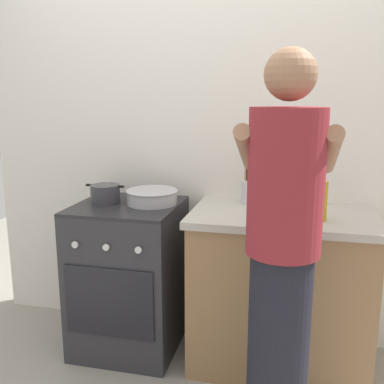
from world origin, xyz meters
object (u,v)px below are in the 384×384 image
Objects in this scene: mixing_bowl at (152,196)px; utensil_crock at (249,189)px; stove_range at (129,276)px; pot at (105,194)px; person at (282,262)px; oil_bottle at (322,200)px.

utensil_crock is at bearing 13.28° from mixing_bowl.
stove_range is at bearing -161.26° from mixing_bowl.
pot reaches higher than mixing_bowl.
mixing_bowl is at bearing 139.37° from person.
oil_bottle is at bearing -5.01° from pot.
oil_bottle is 0.15× the size of person.
utensil_crock is (0.84, 0.17, 0.03)m from pot.
oil_bottle is at bearing -34.83° from utensil_crock.
mixing_bowl is at bearing 18.74° from stove_range.
pot is at bearing 149.13° from person.
pot is 1.24m from oil_bottle.
mixing_bowl is (0.28, 0.04, -0.01)m from pot.
person reaches higher than oil_bottle.
oil_bottle reaches higher than pot.
mixing_bowl reaches higher than stove_range.
utensil_crock is 0.84m from person.
mixing_bowl is (0.14, 0.05, 0.50)m from stove_range.
pot is at bearing -172.84° from mixing_bowl.
stove_range is 3.75× the size of pot.
utensil_crock reaches higher than stove_range.
pot is 0.78× the size of mixing_bowl.
pot is 0.94× the size of oil_bottle.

